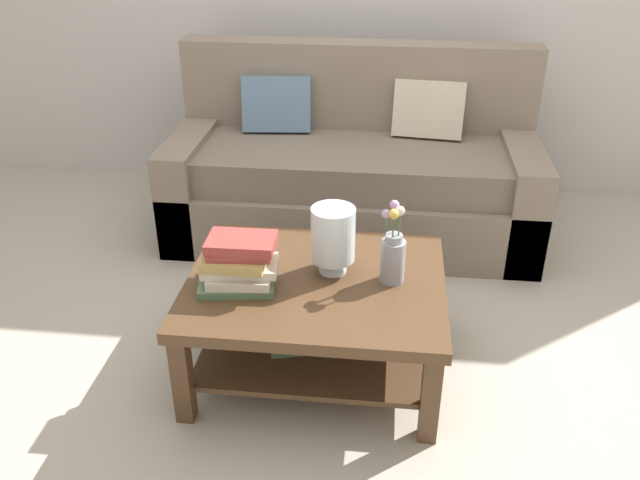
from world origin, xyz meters
TOP-DOWN VIEW (x-y plane):
  - ground_plane at (0.00, 0.00)m, footprint 10.00×10.00m
  - couch at (-0.02, 0.88)m, footprint 2.09×0.90m
  - coffee_table at (-0.09, -0.45)m, footprint 1.05×0.87m
  - book_stack_main at (-0.38, -0.52)m, footprint 0.33×0.26m
  - glass_hurricane_vase at (-0.03, -0.37)m, footprint 0.18×0.18m
  - flower_pitcher at (0.22, -0.42)m, footprint 0.10×0.10m

SIDE VIEW (x-z plane):
  - ground_plane at x=0.00m, z-range 0.00..0.00m
  - coffee_table at x=-0.09m, z-range 0.10..0.54m
  - couch at x=-0.02m, z-range -0.17..0.89m
  - book_stack_main at x=-0.38m, z-range 0.44..0.65m
  - flower_pitcher at x=0.22m, z-range 0.39..0.74m
  - glass_hurricane_vase at x=-0.03m, z-range 0.47..0.76m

